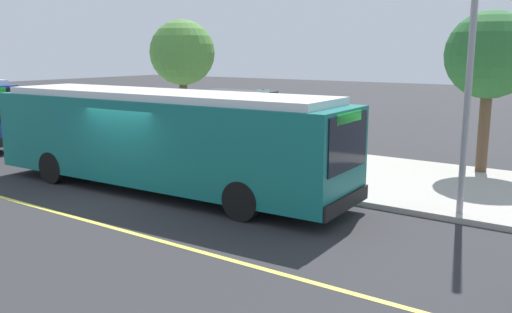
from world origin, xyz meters
TOP-DOWN VIEW (x-y plane):
  - ground_plane at (0.00, 0.00)m, footprint 120.00×120.00m
  - sidewalk_curb at (0.00, 6.00)m, footprint 44.00×6.40m
  - lane_stripe_center at (0.00, -2.20)m, footprint 36.00×0.14m
  - transit_bus_main at (0.34, 1.01)m, footprint 11.92×3.08m
  - bus_shelter at (-0.99, 6.20)m, footprint 2.90×1.60m
  - waiting_bench at (-0.87, 6.10)m, footprint 1.60×0.48m
  - route_sign_post at (2.23, 3.52)m, footprint 0.44×0.08m
  - pedestrian_commuter at (0.47, 4.74)m, footprint 0.24×0.40m
  - street_tree_near_shelter at (7.59, 8.55)m, footprint 2.82×2.82m
  - street_tree_upstreet at (-5.00, 7.77)m, footprint 2.86×2.86m
  - utility_pole at (8.33, 3.27)m, footprint 0.16×0.16m

SIDE VIEW (x-z plane):
  - ground_plane at x=0.00m, z-range 0.00..0.00m
  - lane_stripe_center at x=0.00m, z-range 0.00..0.01m
  - sidewalk_curb at x=0.00m, z-range 0.00..0.15m
  - waiting_bench at x=-0.87m, z-range 0.16..1.11m
  - pedestrian_commuter at x=0.47m, z-range 0.27..1.96m
  - transit_bus_main at x=0.34m, z-range 0.14..3.09m
  - bus_shelter at x=-0.99m, z-range 0.68..3.16m
  - route_sign_post at x=2.23m, z-range 0.56..3.36m
  - utility_pole at x=8.33m, z-range 0.15..6.55m
  - street_tree_near_shelter at x=7.59m, z-range 1.32..6.55m
  - street_tree_upstreet at x=-5.00m, z-range 1.34..6.65m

